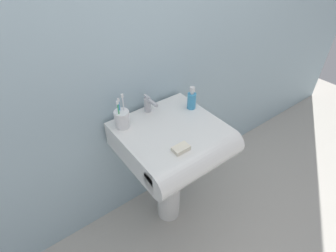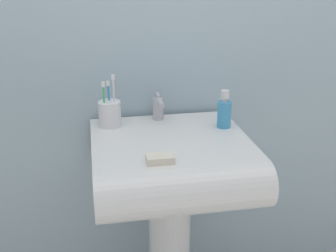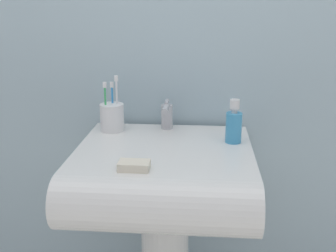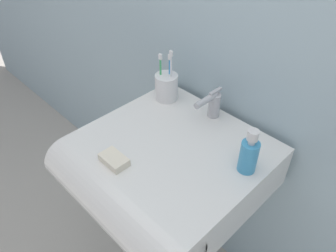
# 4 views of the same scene
# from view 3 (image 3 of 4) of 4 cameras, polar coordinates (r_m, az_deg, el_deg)

# --- Properties ---
(wall_back) EXTENTS (5.00, 0.05, 2.40)m
(wall_back) POSITION_cam_3_polar(r_m,az_deg,el_deg) (1.58, 0.52, 13.42)
(wall_back) COLOR #9EB7C1
(wall_back) RESTS_ON ground
(sink_basin) EXTENTS (0.57, 0.58, 0.16)m
(sink_basin) POSITION_cam_3_polar(r_m,az_deg,el_deg) (1.34, -0.68, -6.88)
(sink_basin) COLOR white
(sink_basin) RESTS_ON sink_pedestal
(faucet) EXTENTS (0.04, 0.13, 0.11)m
(faucet) POSITION_cam_3_polar(r_m,az_deg,el_deg) (1.53, -0.18, 1.56)
(faucet) COLOR #B7B7BC
(faucet) RESTS_ON sink_basin
(toothbrush_cup) EXTENTS (0.09, 0.09, 0.20)m
(toothbrush_cup) POSITION_cam_3_polar(r_m,az_deg,el_deg) (1.53, -7.59, 1.25)
(toothbrush_cup) COLOR white
(toothbrush_cup) RESTS_ON sink_basin
(soap_bottle) EXTENTS (0.05, 0.05, 0.15)m
(soap_bottle) POSITION_cam_3_polar(r_m,az_deg,el_deg) (1.41, 8.90, 0.12)
(soap_bottle) COLOR #3F99CC
(soap_bottle) RESTS_ON sink_basin
(bar_soap) EXTENTS (0.09, 0.06, 0.02)m
(bar_soap) POSITION_cam_3_polar(r_m,az_deg,el_deg) (1.19, -4.62, -5.36)
(bar_soap) COLOR silver
(bar_soap) RESTS_ON sink_basin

